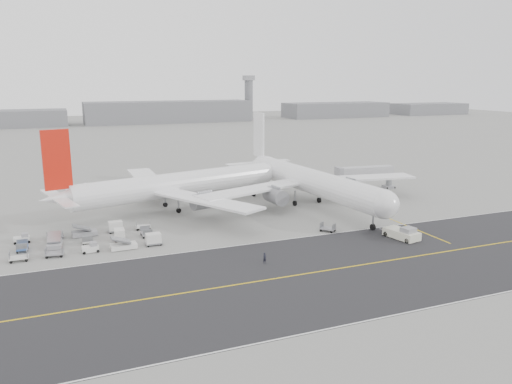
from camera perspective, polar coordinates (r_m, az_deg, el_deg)
name	(u,v)px	position (r m, az deg, el deg)	size (l,w,h in m)	color
ground	(259,239)	(89.91, 0.32, -5.36)	(700.00, 700.00, 0.00)	gray
taxiway	(335,269)	(76.86, 8.98, -8.71)	(220.00, 59.00, 0.03)	#2A2A2D
horizon_buildings	(155,123)	(345.96, -11.51, 7.78)	(520.00, 28.00, 28.00)	slate
control_tower	(249,97)	(368.90, -0.84, 10.85)	(7.00, 7.00, 31.25)	slate
airliner_a	(172,185)	(110.04, -9.55, 0.76)	(53.89, 52.68, 18.95)	white
airliner_b	(308,180)	(113.68, 6.00, 1.33)	(55.74, 56.58, 19.53)	white
pushback_tug	(402,234)	(93.35, 16.38, -4.57)	(4.27, 8.54, 2.40)	silver
jet_bridge	(365,173)	(132.13, 12.40, 2.12)	(16.62, 4.68, 6.21)	gray
gse_cluster	(88,243)	(92.18, -18.69, -5.59)	(29.04, 17.97, 2.17)	#96959A
stray_dolly	(328,231)	(95.09, 8.19, -4.48)	(1.71, 2.78, 1.71)	silver
ground_crew_a	(265,258)	(77.91, 1.00, -7.56)	(0.65, 0.43, 1.79)	black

